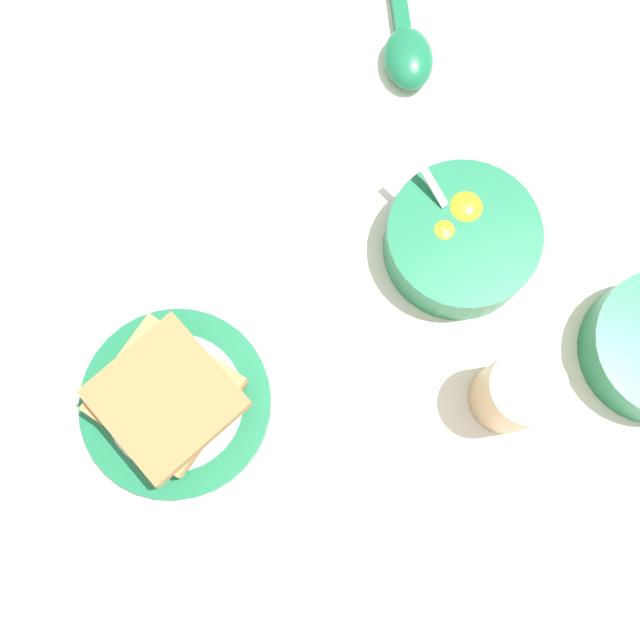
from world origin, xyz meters
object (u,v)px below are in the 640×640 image
soup_spoon (407,49)px  egg_bowl (461,240)px  toast_sandwich (166,396)px  toast_plate (176,403)px  drinking_cup (516,392)px

soup_spoon → egg_bowl: bearing=-58.6°
toast_sandwich → soup_spoon: toast_sandwich is taller
toast_plate → drinking_cup: bearing=20.3°
soup_spoon → drinking_cup: 0.36m
soup_spoon → toast_plate: bearing=-102.1°
soup_spoon → drinking_cup: bearing=-57.5°
soup_spoon → toast_sandwich: bearing=-102.4°
toast_plate → soup_spoon: size_ratio=1.16×
toast_sandwich → soup_spoon: bearing=77.6°
toast_plate → soup_spoon: bearing=77.9°
toast_sandwich → soup_spoon: size_ratio=0.94×
egg_bowl → soup_spoon: bearing=121.4°
toast_plate → drinking_cup: drinking_cup is taller
egg_bowl → drinking_cup: 0.15m
egg_bowl → toast_sandwich: 0.30m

